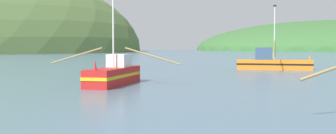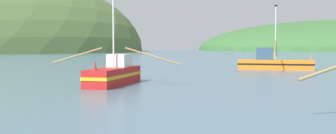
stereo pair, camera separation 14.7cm
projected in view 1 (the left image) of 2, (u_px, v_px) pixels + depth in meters
fishing_boat_orange at (273, 63)px, 48.17m from camera, size 8.65×11.43×7.71m
fishing_boat_red at (114, 74)px, 29.49m from camera, size 9.21×7.47×7.71m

